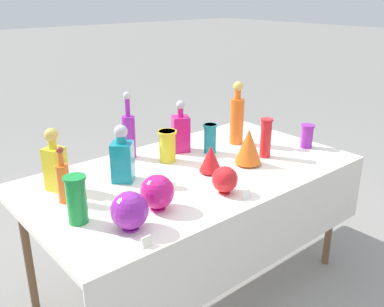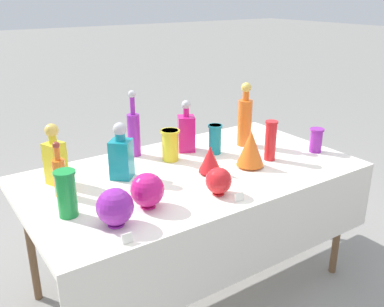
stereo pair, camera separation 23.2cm
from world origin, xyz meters
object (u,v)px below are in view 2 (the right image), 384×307
(tall_bottle_0, at_px, (60,175))
(square_decanter_1, at_px, (55,157))
(tall_bottle_1, at_px, (245,119))
(fluted_vase_0, at_px, (210,159))
(square_decanter_0, at_px, (186,131))
(round_bowl_1, at_px, (219,181))
(slender_vase_0, at_px, (66,192))
(round_bowl_0, at_px, (147,190))
(slender_vase_3, at_px, (316,139))
(slender_vase_2, at_px, (271,140))
(fluted_vase_1, at_px, (251,148))
(slender_vase_1, at_px, (170,144))
(slender_vase_4, at_px, (215,138))
(round_bowl_2, at_px, (115,207))
(tall_bottle_2, at_px, (134,131))
(square_decanter_2, at_px, (121,155))

(tall_bottle_0, xyz_separation_m, square_decanter_1, (0.03, 0.15, 0.03))
(square_decanter_1, bearing_deg, tall_bottle_1, -4.56)
(fluted_vase_0, bearing_deg, square_decanter_0, 76.22)
(round_bowl_1, bearing_deg, slender_vase_0, 163.25)
(round_bowl_0, bearing_deg, slender_vase_3, 2.70)
(slender_vase_0, bearing_deg, slender_vase_3, -2.53)
(slender_vase_2, xyz_separation_m, fluted_vase_1, (-0.17, -0.02, -0.01))
(slender_vase_1, height_order, slender_vase_3, slender_vase_1)
(tall_bottle_0, xyz_separation_m, slender_vase_3, (1.49, -0.28, -0.03))
(slender_vase_4, distance_m, fluted_vase_1, 0.28)
(round_bowl_2, bearing_deg, slender_vase_4, 27.62)
(tall_bottle_1, bearing_deg, fluted_vase_0, -151.37)
(tall_bottle_0, height_order, slender_vase_0, tall_bottle_0)
(square_decanter_1, distance_m, slender_vase_0, 0.38)
(slender_vase_3, distance_m, round_bowl_1, 0.87)
(fluted_vase_1, height_order, round_bowl_2, fluted_vase_1)
(fluted_vase_0, bearing_deg, tall_bottle_2, 113.83)
(square_decanter_0, xyz_separation_m, round_bowl_2, (-0.75, -0.59, -0.04))
(round_bowl_0, bearing_deg, square_decanter_2, 82.38)
(slender_vase_1, xyz_separation_m, fluted_vase_1, (0.32, -0.34, 0.01))
(square_decanter_2, distance_m, round_bowl_0, 0.38)
(slender_vase_4, bearing_deg, tall_bottle_1, 3.98)
(tall_bottle_0, relative_size, slender_vase_3, 1.85)
(tall_bottle_0, distance_m, fluted_vase_0, 0.78)
(slender_vase_2, bearing_deg, tall_bottle_1, 80.96)
(slender_vase_0, xyz_separation_m, fluted_vase_1, (1.04, -0.02, -0.00))
(tall_bottle_0, relative_size, fluted_vase_0, 1.77)
(square_decanter_0, height_order, round_bowl_0, square_decanter_0)
(square_decanter_2, distance_m, slender_vase_2, 0.86)
(tall_bottle_0, bearing_deg, slender_vase_2, -10.88)
(tall_bottle_0, xyz_separation_m, square_decanter_2, (0.34, 0.03, 0.02))
(tall_bottle_1, relative_size, fluted_vase_0, 2.61)
(tall_bottle_0, xyz_separation_m, tall_bottle_2, (0.54, 0.29, 0.04))
(slender_vase_2, xyz_separation_m, slender_vase_3, (0.33, -0.06, -0.04))
(tall_bottle_0, bearing_deg, slender_vase_1, 8.23)
(square_decanter_2, bearing_deg, round_bowl_0, -97.62)
(tall_bottle_2, distance_m, slender_vase_1, 0.24)
(fluted_vase_1, bearing_deg, slender_vase_3, -5.15)
(tall_bottle_0, xyz_separation_m, tall_bottle_1, (1.21, 0.06, 0.07))
(tall_bottle_2, xyz_separation_m, square_decanter_2, (-0.21, -0.26, -0.02))
(slender_vase_2, height_order, round_bowl_2, slender_vase_2)
(tall_bottle_0, bearing_deg, fluted_vase_1, -13.53)
(fluted_vase_0, xyz_separation_m, round_bowl_2, (-0.66, -0.22, 0.01))
(square_decanter_2, xyz_separation_m, slender_vase_0, (-0.38, -0.25, -0.02))
(tall_bottle_1, distance_m, square_decanter_2, 0.87)
(tall_bottle_1, bearing_deg, square_decanter_1, 175.44)
(slender_vase_2, height_order, fluted_vase_0, slender_vase_2)
(tall_bottle_0, distance_m, slender_vase_0, 0.22)
(tall_bottle_0, height_order, square_decanter_2, square_decanter_2)
(slender_vase_4, bearing_deg, square_decanter_1, 173.21)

